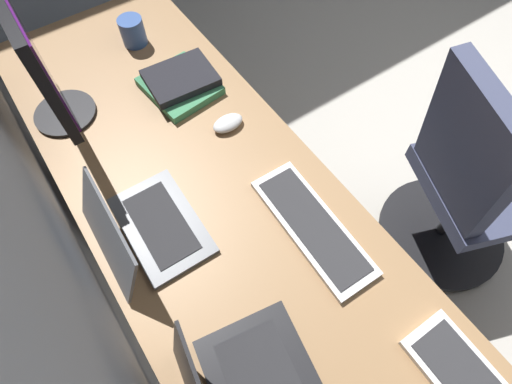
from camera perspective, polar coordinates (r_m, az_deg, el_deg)
The scene contains 9 objects.
desk at distance 1.18m, azimuth -2.01°, elevation -8.05°, with size 2.37×0.70×0.73m.
drawer_pedestal at distance 1.68m, azimuth -11.55°, elevation -0.03°, with size 0.40×0.51×0.69m.
monitor_primary at distance 1.35m, azimuth -29.05°, elevation 16.71°, with size 0.49×0.20×0.45m.
laptop_left at distance 1.14m, azimuth -15.79°, elevation -4.96°, with size 0.32×0.27×0.19m.
keyboard_main at distance 1.15m, azimuth 7.94°, elevation -4.78°, with size 0.42×0.15×0.02m.
mouse_main at distance 1.33m, azimuth -3.95°, elevation 9.59°, with size 0.06×0.10×0.03m, color silver.
book_stack_near at distance 1.46m, azimuth -10.56°, elevation 14.84°, with size 0.26×0.25×0.06m.
coffee_mug at distance 1.66m, azimuth -16.91°, elevation 20.75°, with size 0.13×0.09×0.10m.
office_chair at distance 1.71m, azimuth 27.25°, elevation 0.36°, with size 0.56×0.61×0.97m.
Camera 1 is at (-0.25, 1.99, 1.77)m, focal length 28.60 mm.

